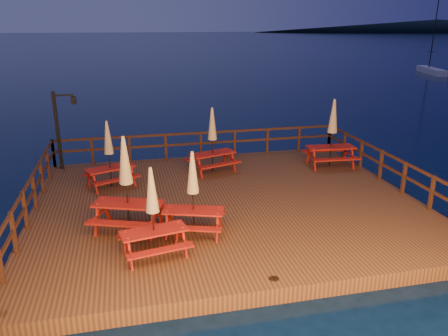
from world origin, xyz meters
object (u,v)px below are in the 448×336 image
at_px(lamp_post, 61,123).
at_px(picnic_table_0, 153,211).
at_px(sailboat, 431,71).
at_px(picnic_table_2, 109,153).
at_px(picnic_table_1, 193,192).

height_order(lamp_post, picnic_table_0, lamp_post).
distance_m(lamp_post, sailboat, 47.48).
distance_m(sailboat, picnic_table_2, 47.62).
relative_size(lamp_post, picnic_table_2, 1.29).
relative_size(lamp_post, sailboat, 0.30).
height_order(picnic_table_0, picnic_table_1, picnic_table_1).
bearing_deg(sailboat, picnic_table_0, -117.74).
height_order(sailboat, picnic_table_2, sailboat).
height_order(lamp_post, picnic_table_2, lamp_post).
bearing_deg(picnic_table_2, lamp_post, 103.37).
xyz_separation_m(picnic_table_0, picnic_table_2, (-1.11, 5.08, 0.02)).
relative_size(picnic_table_0, picnic_table_2, 0.98).
distance_m(lamp_post, picnic_table_2, 3.08).
bearing_deg(picnic_table_1, lamp_post, 139.41).
relative_size(sailboat, picnic_table_0, 4.33).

